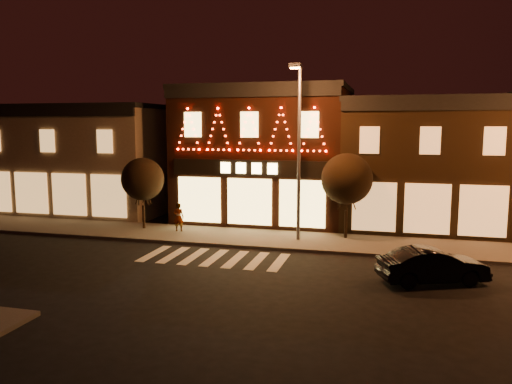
% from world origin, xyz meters
% --- Properties ---
extents(ground, '(120.00, 120.00, 0.00)m').
position_xyz_m(ground, '(0.00, 0.00, 0.00)').
color(ground, black).
rests_on(ground, ground).
extents(sidewalk_far, '(44.00, 4.00, 0.15)m').
position_xyz_m(sidewalk_far, '(2.00, 8.00, 0.07)').
color(sidewalk_far, '#47423D').
rests_on(sidewalk_far, ground).
extents(building_left, '(12.20, 8.28, 7.30)m').
position_xyz_m(building_left, '(-13.00, 13.99, 3.66)').
color(building_left, '#756853').
rests_on(building_left, ground).
extents(building_pulp, '(10.20, 8.34, 8.30)m').
position_xyz_m(building_pulp, '(0.00, 13.98, 4.16)').
color(building_pulp, black).
rests_on(building_pulp, ground).
extents(building_right_a, '(9.20, 8.28, 7.50)m').
position_xyz_m(building_right_a, '(9.50, 13.99, 3.76)').
color(building_right_a, '#302010').
rests_on(building_right_a, ground).
extents(streetlamp_mid, '(0.56, 1.99, 8.71)m').
position_xyz_m(streetlamp_mid, '(3.14, 7.74, 5.26)').
color(streetlamp_mid, '#59595E').
rests_on(streetlamp_mid, sidewalk_far).
extents(tree_left, '(2.40, 2.40, 4.01)m').
position_xyz_m(tree_left, '(-5.85, 8.56, 2.96)').
color(tree_left, black).
rests_on(tree_left, sidewalk_far).
extents(tree_right, '(2.63, 2.63, 4.40)m').
position_xyz_m(tree_right, '(5.45, 9.02, 3.23)').
color(tree_right, black).
rests_on(tree_right, sidewalk_far).
extents(dark_sedan, '(4.32, 2.86, 1.34)m').
position_xyz_m(dark_sedan, '(9.26, 2.68, 0.67)').
color(dark_sedan, black).
rests_on(dark_sedan, ground).
extents(pedestrian, '(0.61, 0.43, 1.57)m').
position_xyz_m(pedestrian, '(-3.60, 8.31, 0.93)').
color(pedestrian, gray).
rests_on(pedestrian, sidewalk_far).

